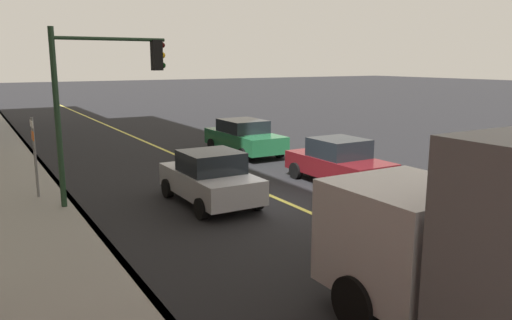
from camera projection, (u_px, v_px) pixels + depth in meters
name	position (u px, v px, depth m)	size (l,w,h in m)	color
ground	(280.00, 200.00, 15.47)	(200.00, 200.00, 0.00)	black
sidewalk_slab	(30.00, 239.00, 11.89)	(80.00, 3.13, 0.15)	gray
curb_edge	(93.00, 228.00, 12.62)	(80.00, 0.16, 0.15)	slate
lane_stripe_center	(280.00, 200.00, 15.47)	(80.00, 0.16, 0.01)	#D8CC4C
car_maroon	(339.00, 162.00, 17.46)	(4.11, 1.97, 1.60)	#591116
car_silver	(210.00, 178.00, 14.95)	(3.92, 1.96, 1.62)	#A8AAB2
car_green	(244.00, 137.00, 23.00)	(4.69, 2.07, 1.60)	#1E6038
car_tan	(492.00, 199.00, 12.50)	(3.83, 1.96, 1.64)	tan
traffic_light_mast	(102.00, 87.00, 14.26)	(0.28, 3.29, 5.18)	#1E3823
street_sign_post	(35.00, 152.00, 15.02)	(0.60, 0.08, 2.61)	slate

